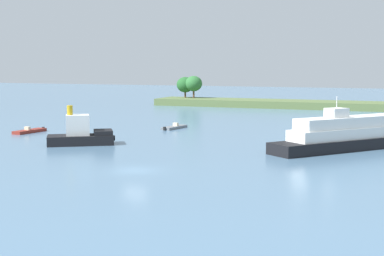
{
  "coord_description": "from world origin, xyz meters",
  "views": [
    {
      "loc": [
        25.59,
        -49.96,
        10.32
      ],
      "look_at": [
        -4.51,
        26.59,
        1.2
      ],
      "focal_mm": 54.96,
      "sensor_mm": 36.0,
      "label": 1
    }
  ],
  "objects_px": {
    "white_riverboat": "(354,135)",
    "fishing_skiff": "(174,127)",
    "small_motorboat": "(30,131)",
    "tugboat": "(81,135)"
  },
  "relations": [
    {
      "from": "white_riverboat",
      "to": "tugboat",
      "type": "bearing_deg",
      "value": -165.08
    },
    {
      "from": "tugboat",
      "to": "fishing_skiff",
      "type": "height_order",
      "value": "tugboat"
    },
    {
      "from": "small_motorboat",
      "to": "tugboat",
      "type": "relative_size",
      "value": 0.69
    },
    {
      "from": "small_motorboat",
      "to": "tugboat",
      "type": "xyz_separation_m",
      "value": [
        14.17,
        -8.29,
        1.04
      ]
    },
    {
      "from": "white_riverboat",
      "to": "fishing_skiff",
      "type": "distance_m",
      "value": 31.4
    },
    {
      "from": "small_motorboat",
      "to": "tugboat",
      "type": "height_order",
      "value": "tugboat"
    },
    {
      "from": "tugboat",
      "to": "small_motorboat",
      "type": "bearing_deg",
      "value": 149.68
    },
    {
      "from": "white_riverboat",
      "to": "fishing_skiff",
      "type": "bearing_deg",
      "value": 156.7
    },
    {
      "from": "small_motorboat",
      "to": "fishing_skiff",
      "type": "relative_size",
      "value": 1.06
    },
    {
      "from": "tugboat",
      "to": "fishing_skiff",
      "type": "distance_m",
      "value": 21.46
    }
  ]
}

